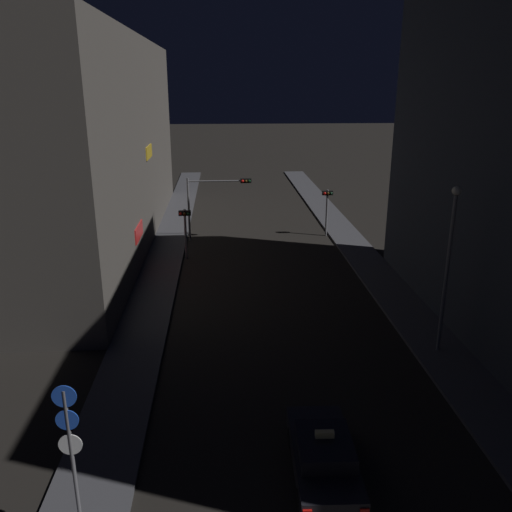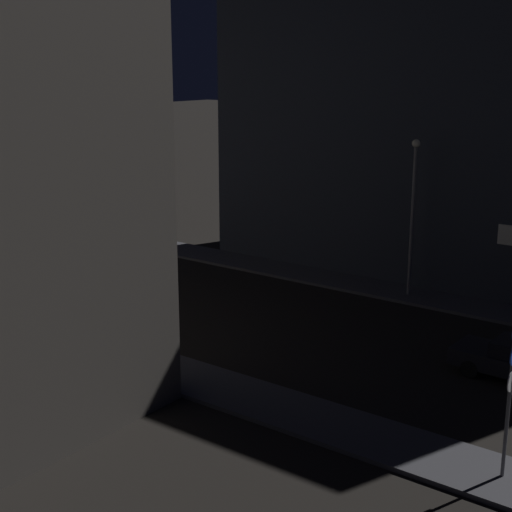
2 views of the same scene
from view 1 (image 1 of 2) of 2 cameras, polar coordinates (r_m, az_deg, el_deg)
The scene contains 9 objects.
sidewalk_left at distance 37.94m, azimuth -9.55°, elevation 0.72°, with size 2.47×66.17×0.14m, color #424247.
sidewalk_right at distance 38.90m, azimuth 10.50°, elevation 1.11°, with size 2.47×66.17×0.14m, color #424247.
building_facade_left at distance 40.37m, azimuth -20.11°, elevation 11.23°, with size 11.95×34.39×14.31m.
taxi at distance 16.98m, azimuth 7.27°, elevation -20.53°, with size 1.94×4.51×1.62m.
traffic_light_overhead at distance 39.15m, azimuth -4.51°, elevation 6.64°, with size 4.72×0.41×4.73m.
traffic_light_left_kerb at distance 35.27m, azimuth -7.65°, elevation 3.51°, with size 0.80×0.42×3.40m.
traffic_light_right_kerb at distance 40.71m, azimuth 7.68°, elevation 5.70°, with size 0.80×0.41×3.61m.
sign_pole_left at distance 14.58m, azimuth -19.35°, elevation -18.79°, with size 0.59×0.10×4.37m.
street_lamp_near_block at distance 23.30m, azimuth 20.07°, elevation -0.07°, with size 0.38×0.38×7.26m.
Camera 1 is at (-2.75, -4.93, 11.33)m, focal length 37.09 mm.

